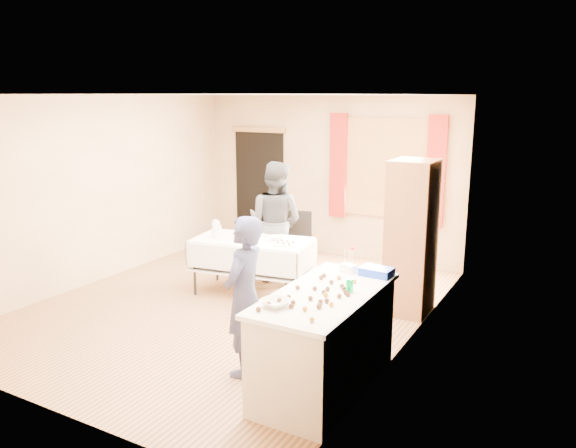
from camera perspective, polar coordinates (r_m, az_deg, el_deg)
The scene contains 29 objects.
floor at distance 7.21m, azimuth -5.60°, elevation -8.29°, with size 4.50×5.50×0.02m, color #9E7047.
ceiling at distance 6.72m, azimuth -6.11°, elevation 13.02°, with size 4.50×5.50×0.02m, color white.
wall_back at distance 9.21m, azimuth 4.07°, elevation 4.84°, with size 4.50×0.02×2.60m, color tan.
wall_front at distance 4.91m, azimuth -24.64°, elevation -3.51°, with size 4.50×0.02×2.60m, color tan.
wall_left at distance 8.33m, azimuth -18.71°, elevation 3.34°, with size 0.02×5.50×2.60m, color tan.
wall_right at distance 5.87m, azimuth 12.55°, elevation -0.09°, with size 0.02×5.50×2.60m, color tan.
window_frame at distance 8.77m, azimuth 9.93°, elevation 5.59°, with size 1.32×0.06×1.52m, color olive.
window_pane at distance 8.76m, azimuth 9.89°, elevation 5.58°, with size 1.20×0.02×1.40m, color white.
curtain_left at distance 9.01m, azimuth 5.12°, elevation 5.93°, with size 0.28×0.06×1.65m, color maroon.
curtain_right at distance 8.50m, azimuth 14.79°, elevation 5.13°, with size 0.28×0.06×1.65m, color maroon.
doorway at distance 9.85m, azimuth -2.90°, elevation 3.61°, with size 0.95×0.04×2.00m, color black.
door_lintel at distance 9.71m, azimuth -3.07°, elevation 9.54°, with size 1.05×0.06×0.08m, color olive.
cabinet at distance 6.86m, azimuth 12.42°, elevation -1.37°, with size 0.50×0.60×1.86m, color brown.
counter at distance 5.13m, azimuth 3.78°, elevation -11.72°, with size 0.79×1.66×0.91m.
party_table at distance 7.46m, azimuth -3.64°, elevation -3.80°, with size 1.66×1.03×0.75m.
chair at distance 8.21m, azimuth 0.89°, elevation -3.39°, with size 0.49×0.49×0.95m.
girl at distance 5.29m, azimuth -4.45°, elevation -7.33°, with size 0.42×0.59×1.53m, color #25284B.
woman at distance 7.90m, azimuth -1.31°, elevation 0.23°, with size 0.86×0.69×1.71m, color black.
soda_can at distance 4.96m, azimuth 6.28°, elevation -6.20°, with size 0.07×0.07×0.12m, color #009F42.
mixing_bowl at distance 4.63m, azimuth -1.28°, elevation -8.01°, with size 0.28×0.28×0.06m, color white.
foam_block at distance 5.50m, azimuth 6.15°, elevation -4.50°, with size 0.15×0.10×0.08m, color white.
blue_basket at distance 5.44m, azimuth 9.00°, elevation -4.79°, with size 0.30×0.20×0.08m, color #173AC5.
pitcher at distance 7.46m, azimuth -7.32°, elevation -0.59°, with size 0.11×0.11×0.22m, color silver.
cup_red at distance 7.50m, azimuth -4.79°, elevation -0.82°, with size 0.18×0.18×0.13m, color red.
cup_rainbow at distance 7.27m, azimuth -4.39°, elevation -1.29°, with size 0.14×0.14×0.12m, color red.
small_bowl at distance 7.32m, azimuth -1.14°, elevation -1.44°, with size 0.17×0.17×0.05m, color white.
pastry_tray at distance 7.08m, azimuth -0.26°, elevation -2.05°, with size 0.28×0.20×0.02m, color white.
bottle at distance 7.75m, azimuth -7.14°, elevation -0.33°, with size 0.07×0.07×0.15m, color white.
cake_balls at distance 4.82m, azimuth 2.83°, elevation -7.24°, with size 0.53×1.09×0.04m.
Camera 1 is at (3.87, -5.49, 2.59)m, focal length 35.00 mm.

